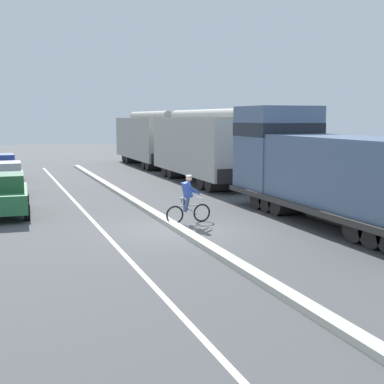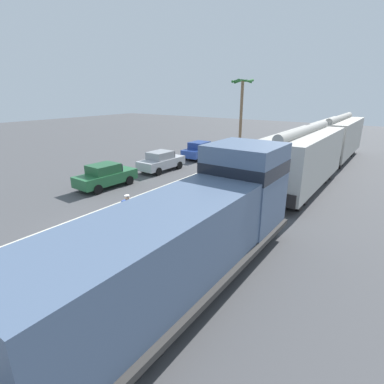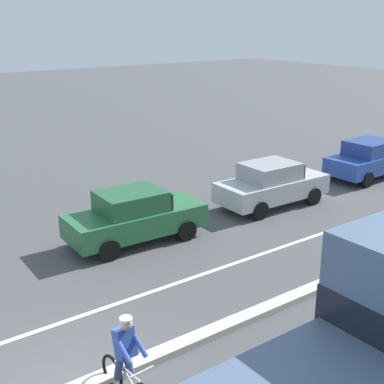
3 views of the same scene
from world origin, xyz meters
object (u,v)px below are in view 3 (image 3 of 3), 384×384
Objects in this scene: parked_car_green at (135,216)px; parked_car_silver at (272,184)px; parked_car_blue at (370,159)px; cyclist at (127,362)px.

parked_car_green and parked_car_silver have the same top height.
parked_car_silver is 5.94m from parked_car_blue.
parked_car_green is at bearing -91.16° from parked_car_silver.
parked_car_green is 5.63m from parked_car_silver.
parked_car_green and parked_car_blue have the same top height.
cyclist is at bearing -68.14° from parked_car_blue.
cyclist is (6.16, -15.35, 0.00)m from parked_car_blue.
parked_car_silver is at bearing -88.61° from parked_car_blue.
parked_car_silver is 2.47× the size of cyclist.
parked_car_blue is 16.54m from cyclist.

